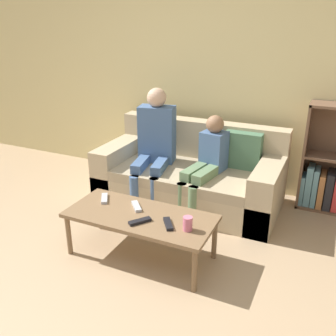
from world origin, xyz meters
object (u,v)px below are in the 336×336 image
Objects in this scene: coffee_table at (140,219)px; tv_remote_3 at (104,198)px; person_adult at (155,139)px; tv_remote_1 at (140,221)px; couch at (191,177)px; person_child at (207,161)px; tv_remote_0 at (136,206)px; tv_remote_2 at (168,224)px; cup_near at (188,224)px.

tv_remote_3 is (-0.39, 0.10, 0.05)m from coffee_table.
tv_remote_1 is at bearing -79.71° from person_adult.
coffee_table is 1.01× the size of person_adult.
couch is 0.34m from person_child.
person_adult is 6.85× the size of tv_remote_1.
couch is at bearing 90.33° from coffee_table.
person_adult is 7.12× the size of tv_remote_0.
person_child reaches higher than coffee_table.
tv_remote_0 is at bearing 123.16° from tv_remote_2.
tv_remote_1 is 0.21m from tv_remote_2.
tv_remote_1 is (0.06, -0.11, 0.05)m from coffee_table.
tv_remote_0 is 0.37m from tv_remote_2.
cup_near reaches higher than tv_remote_0.
cup_near is 0.36m from tv_remote_1.
tv_remote_3 is (-0.45, 0.20, 0.00)m from tv_remote_1.
tv_remote_3 is (-0.58, -0.86, -0.13)m from person_child.
cup_near is 0.16m from tv_remote_2.
person_adult is at bearing 86.39° from tv_remote_2.
tv_remote_2 is at bearing -63.81° from tv_remote_0.
person_child reaches higher than tv_remote_2.
coffee_table is at bearing -80.47° from person_adult.
tv_remote_3 is at bearing 132.41° from tv_remote_2.
tv_remote_0 is (-0.49, 0.14, -0.04)m from cup_near.
tv_remote_0 is at bearing -34.07° from tv_remote_3.
couch is 1.94× the size of person_child.
person_adult reaches higher than couch.
couch is 1.57× the size of coffee_table.
tv_remote_3 is at bearing -111.26° from couch.
tv_remote_1 is at bearing -56.72° from tv_remote_3.
couch is at bearing 158.17° from person_child.
couch is 1.19m from tv_remote_1.
coffee_table is 0.13m from tv_remote_0.
cup_near reaches higher than coffee_table.
tv_remote_3 is at bearing 169.27° from cup_near.
coffee_table is 11.01× the size of cup_near.
person_child is at bearing 30.87° from tv_remote_0.
person_adult is at bearing -174.63° from person_child.
tv_remote_0 is (-0.08, -0.99, 0.12)m from couch.
couch is 1.58× the size of person_adult.
person_child is 8.86× the size of cup_near.
person_child is 5.43× the size of tv_remote_3.
person_child reaches higher than couch.
couch reaches higher than cup_near.
tv_remote_0 is at bearing 161.94° from tv_remote_1.
person_adult reaches higher than cup_near.
cup_near reaches higher than tv_remote_2.
tv_remote_0 is (-0.27, -0.87, -0.13)m from person_child.
tv_remote_1 is at bearing -62.01° from coffee_table.
tv_remote_2 is at bearing 178.89° from cup_near.
tv_remote_3 is (-0.80, 0.15, -0.04)m from cup_near.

